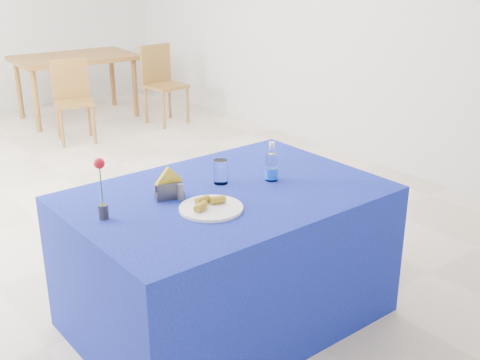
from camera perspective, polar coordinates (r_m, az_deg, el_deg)
name	(u,v)px	position (r m, az deg, el deg)	size (l,w,h in m)	color
floor	(104,203)	(5.03, -12.78, -2.15)	(7.00, 7.00, 0.00)	beige
plate	(211,208)	(2.90, -2.76, -2.68)	(0.31, 0.31, 0.01)	white
drinking_glass	(221,172)	(3.20, -1.84, 0.79)	(0.08, 0.08, 0.13)	white
salt_shaker	(162,191)	(3.03, -7.43, -1.07)	(0.03, 0.03, 0.09)	slate
pepper_shaker	(181,191)	(3.01, -5.66, -1.09)	(0.03, 0.03, 0.09)	slate
blue_table	(227,257)	(3.27, -1.25, -7.29)	(1.60, 1.10, 0.76)	navy
water_bottle	(271,168)	(3.25, 3.00, 1.18)	(0.07, 0.07, 0.21)	silver
napkin_holder	(169,189)	(3.03, -6.74, -0.88)	(0.16, 0.09, 0.17)	#39393E
rose_vase	(102,190)	(2.82, -12.99, -0.90)	(0.05, 0.05, 0.30)	#26262B
oak_table	(75,62)	(7.57, -15.40, 10.72)	(1.45, 1.00, 0.76)	brown
chair_bg_left	(72,95)	(6.68, -15.61, 7.81)	(0.48, 0.48, 0.86)	brown
chair_bg_right	(161,79)	(7.18, -7.47, 9.51)	(0.44, 0.44, 0.91)	brown
banana_pieces	(207,202)	(2.90, -3.12, -2.11)	(0.20, 0.11, 0.04)	yellow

